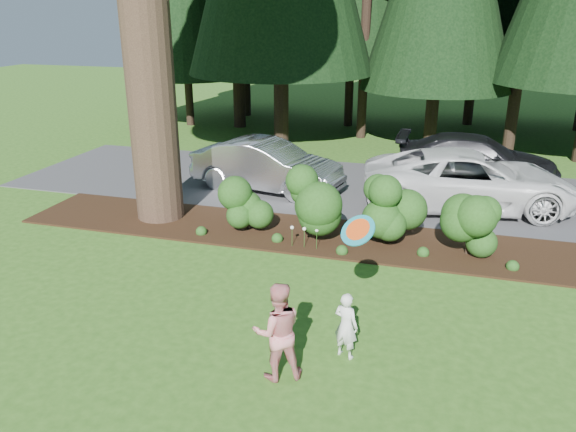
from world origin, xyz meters
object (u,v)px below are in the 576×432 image
Objects in this scene: car_white_suv at (470,180)px; car_dark_suv at (476,159)px; child at (346,325)px; adult at (278,331)px; frisbee at (358,230)px; car_silver_wagon at (267,166)px.

car_dark_suv is (0.25, 2.84, -0.07)m from car_white_suv.
child is (-2.24, -10.97, -0.20)m from car_dark_suv.
frisbee reaches higher than adult.
car_dark_suv is 11.03m from frisbee.
car_silver_wagon is at bearing -43.55° from child.
child is 0.72× the size of adult.
car_white_suv is at bearing -83.58° from child.
frisbee is (0.08, 0.25, 1.57)m from child.
frisbee reaches higher than car_dark_suv.
car_white_suv is 3.69× the size of adult.
car_white_suv is 2.85m from car_dark_suv.
frisbee is at bearing 169.61° from car_dark_suv.
car_white_suv is at bearing -134.05° from adult.
car_white_suv is 8.37m from child.
car_silver_wagon is 6.87m from car_dark_suv.
car_silver_wagon is at bearing 117.47° from frisbee.
car_dark_suv is 3.23× the size of adult.
adult is 2.42× the size of frisbee.
car_white_suv is 1.14× the size of car_dark_suv.
car_dark_suv is 7.83× the size of frisbee.
child is (4.03, -8.16, -0.23)m from car_silver_wagon.
car_silver_wagon is 9.50m from adult.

